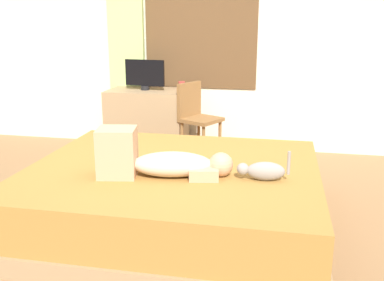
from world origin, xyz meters
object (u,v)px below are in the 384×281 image
object	(u,v)px
bed	(174,196)
cat	(263,171)
tv_monitor	(145,74)
person_lying	(158,160)
cup	(182,85)
chair_by_desk	(196,115)
desk	(148,121)

from	to	relation	value
bed	cat	xyz separation A→B (m)	(0.67, -0.17, 0.31)
cat	tv_monitor	distance (m)	2.55
person_lying	cup	distance (m)	2.27
tv_monitor	chair_by_desk	xyz separation A→B (m)	(0.64, -0.18, -0.41)
bed	person_lying	distance (m)	0.42
person_lying	cup	bearing A→B (deg)	98.54
bed	tv_monitor	distance (m)	2.15
desk	chair_by_desk	distance (m)	0.66
bed	person_lying	world-z (taller)	person_lying
cat	desk	xyz separation A→B (m)	(-1.45, 2.05, -0.17)
cat	desk	world-z (taller)	desk
desk	cup	size ratio (longest dim) A/B	9.80
person_lying	cat	distance (m)	0.73
cup	person_lying	bearing A→B (deg)	-81.46
person_lying	tv_monitor	world-z (taller)	tv_monitor
cat	cup	size ratio (longest dim) A/B	3.89
cat	person_lying	bearing A→B (deg)	-175.61
chair_by_desk	bed	bearing A→B (deg)	-84.73
cat	cup	world-z (taller)	cup
desk	tv_monitor	bearing A→B (deg)	-180.00
bed	cup	world-z (taller)	cup
cat	chair_by_desk	xyz separation A→B (m)	(-0.82, 1.87, -0.03)
cat	desk	size ratio (longest dim) A/B	0.40
bed	chair_by_desk	world-z (taller)	chair_by_desk
bed	cat	bearing A→B (deg)	-14.40
cup	cat	bearing A→B (deg)	-64.14
desk	person_lying	bearing A→B (deg)	-70.96
tv_monitor	cup	distance (m)	0.45
desk	cup	distance (m)	0.59
bed	desk	size ratio (longest dim) A/B	2.44
bed	tv_monitor	world-z (taller)	tv_monitor
desk	cup	bearing A→B (deg)	19.18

